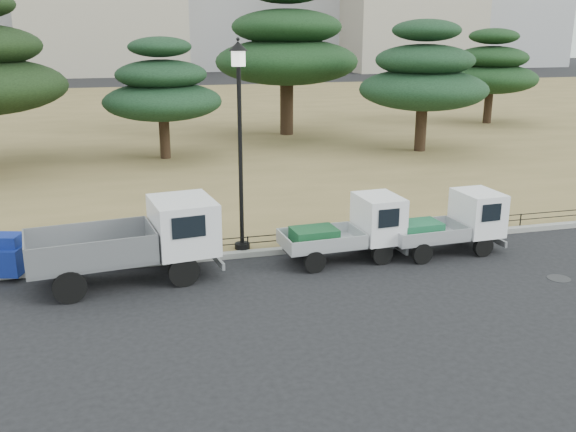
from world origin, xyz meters
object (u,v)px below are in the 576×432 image
object	(u,v)px
truck_large	(135,239)
street_lamp	(239,112)
truck_kei_front	(351,229)
truck_kei_rear	(452,223)

from	to	relation	value
truck_large	street_lamp	xyz separation A→B (m)	(3.02, 1.32, 2.95)
truck_large	truck_kei_front	xyz separation A→B (m)	(5.89, 0.04, -0.25)
truck_large	truck_kei_rear	xyz separation A→B (m)	(8.96, -0.11, -0.27)
truck_kei_front	truck_kei_rear	world-z (taller)	truck_kei_front
truck_kei_front	street_lamp	size ratio (longest dim) A/B	0.59
truck_kei_front	street_lamp	xyz separation A→B (m)	(-2.87, 1.28, 3.20)
truck_large	truck_kei_rear	world-z (taller)	truck_large
truck_kei_front	truck_kei_rear	xyz separation A→B (m)	(3.07, -0.15, -0.02)
truck_large	truck_kei_rear	distance (m)	8.96
truck_large	truck_kei_rear	bearing A→B (deg)	-7.87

